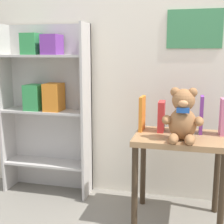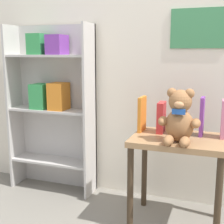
% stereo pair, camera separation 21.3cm
% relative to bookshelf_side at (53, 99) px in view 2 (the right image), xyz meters
% --- Properties ---
extents(wall_back, '(4.80, 0.07, 2.50)m').
position_rel_bookshelf_side_xyz_m(wall_back, '(0.83, 0.13, 0.50)').
color(wall_back, silver).
rests_on(wall_back, ground_plane).
extents(bookshelf_side, '(0.70, 0.22, 1.33)m').
position_rel_bookshelf_side_xyz_m(bookshelf_side, '(0.00, 0.00, 0.00)').
color(bookshelf_side, '#BCB7B2').
rests_on(bookshelf_side, ground_plane).
extents(display_table, '(0.58, 0.43, 0.59)m').
position_rel_bookshelf_side_xyz_m(display_table, '(1.04, -0.25, -0.26)').
color(display_table, '#9E754C').
rests_on(display_table, ground_plane).
extents(teddy_bear, '(0.25, 0.22, 0.32)m').
position_rel_bookshelf_side_xyz_m(teddy_bear, '(1.06, -0.36, -0.01)').
color(teddy_bear, '#99663D').
rests_on(teddy_bear, display_table).
extents(book_standing_orange, '(0.03, 0.14, 0.23)m').
position_rel_bookshelf_side_xyz_m(book_standing_orange, '(0.79, -0.17, -0.04)').
color(book_standing_orange, orange).
rests_on(book_standing_orange, display_table).
extents(book_standing_red, '(0.04, 0.13, 0.20)m').
position_rel_bookshelf_side_xyz_m(book_standing_red, '(0.92, -0.16, -0.05)').
color(book_standing_red, red).
rests_on(book_standing_red, display_table).
extents(book_standing_blue, '(0.04, 0.13, 0.21)m').
position_rel_bookshelf_side_xyz_m(book_standing_blue, '(1.04, -0.16, -0.05)').
color(book_standing_blue, '#2D51B7').
rests_on(book_standing_blue, display_table).
extents(book_standing_purple, '(0.02, 0.11, 0.25)m').
position_rel_bookshelf_side_xyz_m(book_standing_purple, '(1.17, -0.16, -0.03)').
color(book_standing_purple, purple).
rests_on(book_standing_purple, display_table).
extents(book_standing_pink, '(0.03, 0.10, 0.24)m').
position_rel_bookshelf_side_xyz_m(book_standing_pink, '(1.30, -0.17, -0.03)').
color(book_standing_pink, '#D17093').
rests_on(book_standing_pink, display_table).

